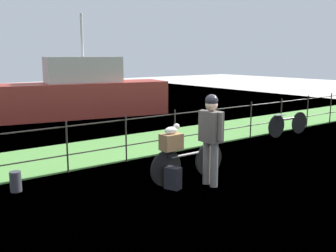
# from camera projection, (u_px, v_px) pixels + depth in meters

# --- Properties ---
(ground_plane) EXTENTS (60.00, 60.00, 0.00)m
(ground_plane) POSITION_uv_depth(u_px,v_px,m) (222.00, 182.00, 7.41)
(ground_plane) COLOR beige
(grass_strip) EXTENTS (27.00, 2.40, 0.03)m
(grass_strip) POSITION_uv_depth(u_px,v_px,m) (124.00, 147.00, 10.21)
(grass_strip) COLOR #569342
(grass_strip) RESTS_ON ground
(harbor_water) EXTENTS (30.00, 30.00, 0.00)m
(harbor_water) POSITION_uv_depth(u_px,v_px,m) (38.00, 116.00, 15.35)
(harbor_water) COLOR slate
(harbor_water) RESTS_ON ground
(iron_fence) EXTENTS (18.04, 0.04, 1.06)m
(iron_fence) POSITION_uv_depth(u_px,v_px,m) (152.00, 131.00, 9.13)
(iron_fence) COLOR #28231E
(iron_fence) RESTS_ON ground
(bicycle_main) EXTENTS (1.72, 0.16, 0.66)m
(bicycle_main) POSITION_uv_depth(u_px,v_px,m) (187.00, 163.00, 7.43)
(bicycle_main) COLOR black
(bicycle_main) RESTS_ON ground
(wooden_crate) EXTENTS (0.38, 0.27, 0.30)m
(wooden_crate) POSITION_uv_depth(u_px,v_px,m) (171.00, 142.00, 7.12)
(wooden_crate) COLOR olive
(wooden_crate) RESTS_ON bicycle_main
(terrier_dog) EXTENTS (0.32, 0.14, 0.18)m
(terrier_dog) POSITION_uv_depth(u_px,v_px,m) (172.00, 129.00, 7.09)
(terrier_dog) COLOR silver
(terrier_dog) RESTS_ON wooden_crate
(cyclist_person) EXTENTS (0.26, 0.54, 1.68)m
(cyclist_person) POSITION_uv_depth(u_px,v_px,m) (211.00, 132.00, 7.06)
(cyclist_person) COLOR slate
(cyclist_person) RESTS_ON ground
(backpack_on_paving) EXTENTS (0.26, 0.32, 0.40)m
(backpack_on_paving) POSITION_uv_depth(u_px,v_px,m) (173.00, 178.00, 7.01)
(backpack_on_paving) COLOR black
(backpack_on_paving) RESTS_ON ground
(mooring_bollard) EXTENTS (0.20, 0.20, 0.36)m
(mooring_bollard) POSITION_uv_depth(u_px,v_px,m) (16.00, 182.00, 6.88)
(mooring_bollard) COLOR #38383D
(mooring_bollard) RESTS_ON ground
(bicycle_parked) EXTENTS (1.72, 0.17, 0.66)m
(bicycle_parked) POSITION_uv_depth(u_px,v_px,m) (288.00, 124.00, 11.63)
(bicycle_parked) COLOR black
(bicycle_parked) RESTS_ON ground
(moored_boat_mid) EXTENTS (6.64, 2.93, 3.89)m
(moored_boat_mid) POSITION_uv_depth(u_px,v_px,m) (84.00, 94.00, 15.22)
(moored_boat_mid) COLOR #9E3328
(moored_boat_mid) RESTS_ON ground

